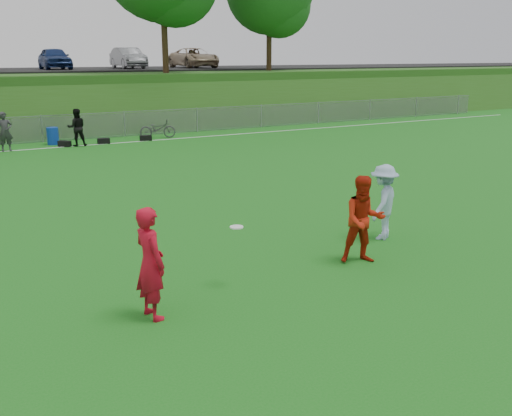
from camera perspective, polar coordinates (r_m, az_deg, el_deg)
ground at (r=10.48m, az=-2.61°, el=-7.66°), size 120.00×120.00×0.00m
sideline_far at (r=27.31m, az=-19.82°, el=5.68°), size 60.00×0.10×0.01m
fence at (r=29.19m, az=-20.61°, el=7.44°), size 58.00×0.06×1.30m
berm at (r=39.98m, az=-23.25°, el=10.23°), size 120.00×18.00×3.00m
parking_lot at (r=41.90m, az=-23.79°, el=12.48°), size 120.00×12.00×0.10m
gear_bags at (r=27.60m, az=-17.49°, el=6.23°), size 7.85×0.58×0.26m
player_red_left at (r=9.07m, az=-10.53°, el=-5.44°), size 0.54×0.73×1.82m
player_red_center at (r=11.50m, az=10.73°, el=-1.16°), size 1.05×0.95×1.77m
player_blue at (r=13.10m, az=12.61°, el=0.58°), size 1.27×1.13×1.71m
frisbee at (r=10.07m, az=-1.96°, el=-1.92°), size 0.24×0.24×0.02m
recycling_bin at (r=28.28m, az=-19.66°, el=6.80°), size 0.63×0.63×0.80m
bicycle at (r=29.24m, az=-9.81°, el=7.82°), size 1.87×1.09×0.93m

